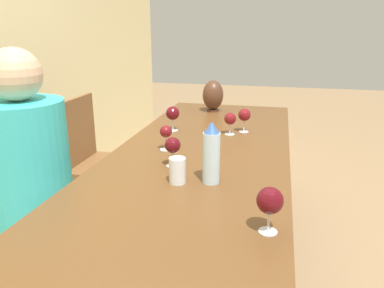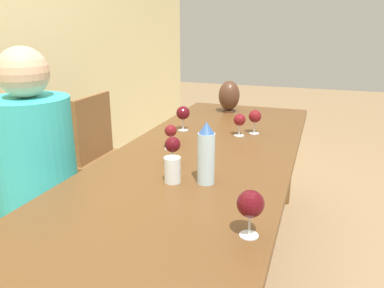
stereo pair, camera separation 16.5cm
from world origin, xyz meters
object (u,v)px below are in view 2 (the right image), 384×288
(water_bottle, at_px, (206,154))
(vase, at_px, (229,96))
(wine_glass_4, at_px, (183,113))
(chair_near, at_px, (30,206))
(water_tumbler, at_px, (172,170))
(wine_glass_2, at_px, (173,145))
(person_near, at_px, (39,174))
(wine_glass_0, at_px, (250,204))
(wine_glass_3, at_px, (171,132))
(wine_glass_5, at_px, (240,120))
(wine_glass_1, at_px, (255,117))
(chair_far, at_px, (113,156))

(water_bottle, xyz_separation_m, vase, (1.27, 0.22, -0.00))
(wine_glass_4, relative_size, chair_near, 0.17)
(water_tumbler, distance_m, vase, 1.31)
(wine_glass_2, relative_size, person_near, 0.11)
(wine_glass_0, distance_m, wine_glass_3, 0.87)
(water_tumbler, distance_m, wine_glass_0, 0.48)
(water_bottle, xyz_separation_m, wine_glass_5, (0.70, 0.02, -0.03))
(wine_glass_4, xyz_separation_m, person_near, (-0.73, 0.45, -0.17))
(water_tumbler, bearing_deg, chair_near, 89.14)
(water_bottle, height_order, wine_glass_0, water_bottle)
(chair_near, relative_size, person_near, 0.71)
(water_bottle, relative_size, wine_glass_1, 1.80)
(wine_glass_3, height_order, person_near, person_near)
(wine_glass_0, bearing_deg, wine_glass_3, 37.87)
(water_bottle, bearing_deg, wine_glass_2, 54.83)
(wine_glass_5, bearing_deg, wine_glass_0, -166.02)
(vase, height_order, wine_glass_2, vase)
(water_bottle, xyz_separation_m, person_near, (-0.02, 0.81, -0.18))
(wine_glass_5, bearing_deg, person_near, 132.60)
(vase, bearing_deg, chair_near, 152.77)
(wine_glass_0, bearing_deg, chair_far, 46.02)
(wine_glass_0, distance_m, chair_far, 1.60)
(chair_far, bearing_deg, wine_glass_0, -133.98)
(vase, relative_size, wine_glass_3, 1.77)
(wine_glass_4, height_order, chair_far, chair_far)
(wine_glass_0, relative_size, chair_near, 0.17)
(vase, bearing_deg, wine_glass_4, 166.31)
(wine_glass_3, bearing_deg, chair_near, 122.22)
(chair_far, bearing_deg, wine_glass_4, -95.47)
(wine_glass_5, xyz_separation_m, chair_near, (-0.72, 0.87, -0.33))
(wine_glass_3, xyz_separation_m, chair_far, (0.40, 0.59, -0.33))
(water_bottle, relative_size, vase, 1.11)
(vase, distance_m, wine_glass_5, 0.61)
(wine_glass_4, bearing_deg, chair_far, 84.53)
(wine_glass_4, bearing_deg, wine_glass_3, -169.39)
(wine_glass_0, xyz_separation_m, wine_glass_3, (0.69, 0.53, -0.01))
(vase, distance_m, chair_far, 0.92)
(wine_glass_0, relative_size, wine_glass_1, 1.05)
(water_tumbler, bearing_deg, vase, 4.03)
(wine_glass_4, xyz_separation_m, wine_glass_5, (-0.00, -0.34, -0.01))
(wine_glass_5, xyz_separation_m, person_near, (-0.72, 0.79, -0.15))
(wine_glass_0, xyz_separation_m, person_near, (0.31, 1.05, -0.17))
(water_tumbler, height_order, vase, vase)
(vase, height_order, wine_glass_3, vase)
(water_bottle, height_order, wine_glass_1, water_bottle)
(wine_glass_0, bearing_deg, wine_glass_1, 9.43)
(wine_glass_1, height_order, wine_glass_4, wine_glass_4)
(chair_near, bearing_deg, wine_glass_1, -49.85)
(wine_glass_1, distance_m, person_near, 1.18)
(wine_glass_3, height_order, wine_glass_4, wine_glass_4)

